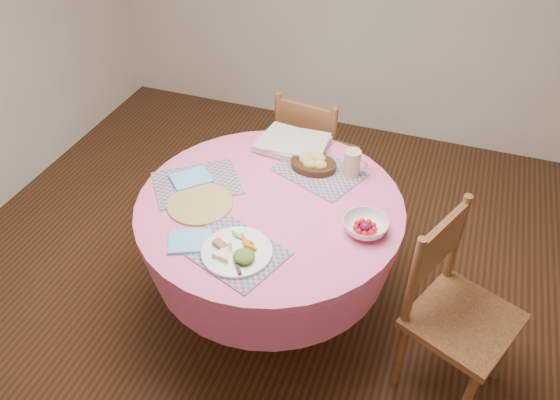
% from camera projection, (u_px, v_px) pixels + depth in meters
% --- Properties ---
extents(ground, '(4.00, 4.00, 0.00)m').
position_uv_depth(ground, '(271.00, 308.00, 2.98)').
color(ground, '#331C0F').
rests_on(ground, ground).
extents(dining_table, '(1.24, 1.24, 0.75)m').
position_uv_depth(dining_table, '(270.00, 234.00, 2.63)').
color(dining_table, '#D4638B').
rests_on(dining_table, ground).
extents(chair_right, '(0.55, 0.56, 0.93)m').
position_uv_depth(chair_right, '(454.00, 307.00, 2.37)').
color(chair_right, brown).
rests_on(chair_right, ground).
extents(chair_back, '(0.47, 0.46, 0.90)m').
position_uv_depth(chair_back, '(313.00, 155.00, 3.29)').
color(chair_back, brown).
rests_on(chair_back, ground).
extents(placemat_front, '(0.48, 0.42, 0.01)m').
position_uv_depth(placemat_front, '(234.00, 251.00, 2.26)').
color(placemat_front, '#157663').
rests_on(placemat_front, dining_table).
extents(placemat_left, '(0.50, 0.48, 0.01)m').
position_uv_depth(placemat_left, '(197.00, 183.00, 2.62)').
color(placemat_left, '#157663').
rests_on(placemat_left, dining_table).
extents(placemat_back, '(0.48, 0.43, 0.01)m').
position_uv_depth(placemat_back, '(319.00, 172.00, 2.69)').
color(placemat_back, '#157663').
rests_on(placemat_back, dining_table).
extents(wicker_trivet, '(0.30, 0.30, 0.01)m').
position_uv_depth(wicker_trivet, '(200.00, 204.00, 2.49)').
color(wicker_trivet, olive).
rests_on(wicker_trivet, dining_table).
extents(napkin_near, '(0.22, 0.20, 0.01)m').
position_uv_depth(napkin_near, '(190.00, 241.00, 2.30)').
color(napkin_near, '#63A4FF').
rests_on(napkin_near, dining_table).
extents(napkin_far, '(0.23, 0.23, 0.01)m').
position_uv_depth(napkin_far, '(191.00, 179.00, 2.63)').
color(napkin_far, '#63A4FF').
rests_on(napkin_far, placemat_left).
extents(dinner_plate, '(0.29, 0.29, 0.05)m').
position_uv_depth(dinner_plate, '(238.00, 252.00, 2.23)').
color(dinner_plate, white).
rests_on(dinner_plate, placemat_front).
extents(bread_bowl, '(0.23, 0.23, 0.08)m').
position_uv_depth(bread_bowl, '(313.00, 162.00, 2.69)').
color(bread_bowl, black).
rests_on(bread_bowl, placemat_back).
extents(latte_mug, '(0.12, 0.08, 0.13)m').
position_uv_depth(latte_mug, '(353.00, 163.00, 2.62)').
color(latte_mug, tan).
rests_on(latte_mug, placemat_back).
extents(fruit_bowl, '(0.26, 0.26, 0.06)m').
position_uv_depth(fruit_bowl, '(365.00, 226.00, 2.34)').
color(fruit_bowl, white).
rests_on(fruit_bowl, dining_table).
extents(newspaper_stack, '(0.37, 0.31, 0.04)m').
position_uv_depth(newspaper_stack, '(293.00, 143.00, 2.84)').
color(newspaper_stack, silver).
rests_on(newspaper_stack, dining_table).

